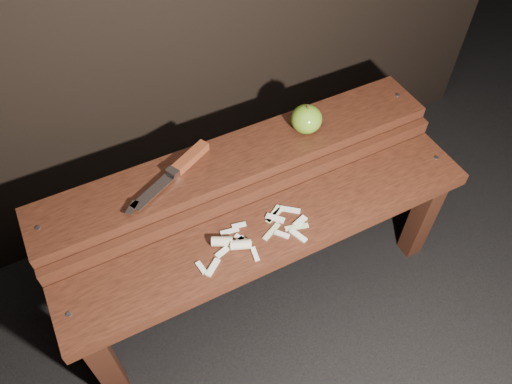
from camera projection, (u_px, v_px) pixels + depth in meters
name	position (u px, v px, depth m)	size (l,w,h in m)	color
ground	(264.00, 287.00, 1.71)	(60.00, 60.00, 0.00)	black
bench_front_tier	(276.00, 243.00, 1.40)	(1.20, 0.20, 0.42)	black
bench_rear_tier	(240.00, 175.00, 1.48)	(1.20, 0.21, 0.50)	black
apple	(306.00, 119.00, 1.45)	(0.09, 0.09, 0.09)	#5F891C
knife	(181.00, 166.00, 1.37)	(0.29, 0.16, 0.03)	brown
apple_scraps	(246.00, 238.00, 1.32)	(0.33, 0.14, 0.03)	beige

